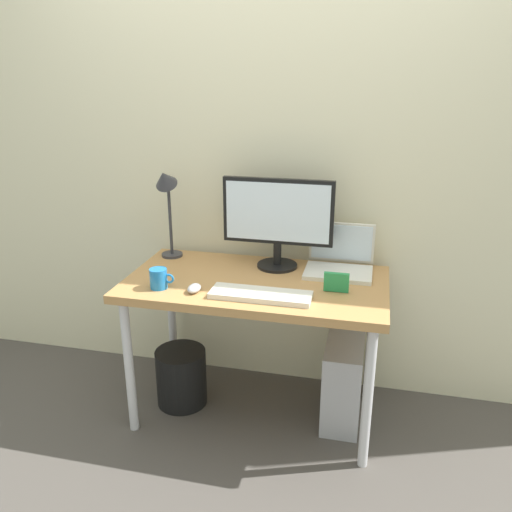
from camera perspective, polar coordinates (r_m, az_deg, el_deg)
ground_plane at (r=2.81m, az=0.00°, el=-16.54°), size 6.00×6.00×0.00m
back_wall at (r=2.67m, az=1.94°, el=11.92°), size 4.40×0.04×2.60m
desk at (r=2.48m, az=0.00°, el=-4.19°), size 1.22×0.65×0.73m
monitor at (r=2.54m, az=2.39°, el=4.20°), size 0.54×0.20×0.44m
laptop at (r=2.57m, az=9.10°, el=-0.40°), size 0.32×0.26×0.23m
desk_lamp at (r=2.68m, az=-9.76°, el=6.80°), size 0.11×0.16×0.49m
keyboard at (r=2.26m, az=0.51°, el=-4.26°), size 0.44×0.14×0.02m
mouse at (r=2.33m, az=-6.75°, el=-3.51°), size 0.06×0.09×0.03m
coffee_mug at (r=2.39m, az=-10.54°, el=-2.43°), size 0.11×0.08×0.09m
photo_frame at (r=2.33m, az=8.76°, el=-2.84°), size 0.11×0.02×0.09m
computer_tower at (r=2.68m, az=9.45°, el=-13.35°), size 0.18×0.36×0.42m
wastebasket at (r=2.82m, az=-8.13°, el=-12.90°), size 0.26×0.26×0.30m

